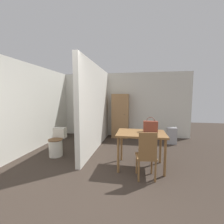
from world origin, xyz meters
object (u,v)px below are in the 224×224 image
at_px(dining_table, 141,137).
at_px(handbag, 150,126).
at_px(toilet, 57,144).
at_px(wooden_chair, 147,154).
at_px(wooden_cabinet, 120,116).
at_px(space_heater, 172,136).

xyz_separation_m(dining_table, handbag, (0.20, 0.10, 0.22)).
distance_m(dining_table, toilet, 2.26).
bearing_deg(handbag, dining_table, -153.32).
bearing_deg(handbag, wooden_chair, -100.34).
relative_size(wooden_chair, handbag, 2.80).
height_order(dining_table, wooden_cabinet, wooden_cabinet).
relative_size(dining_table, wooden_chair, 1.12).
bearing_deg(handbag, space_heater, 64.76).
bearing_deg(toilet, space_heater, 25.74).
distance_m(wooden_chair, toilet, 2.45).
bearing_deg(wooden_chair, toilet, 152.78).
relative_size(toilet, handbag, 2.14).
height_order(wooden_chair, handbag, handbag).
distance_m(wooden_chair, wooden_cabinet, 3.06).
height_order(handbag, space_heater, handbag).
bearing_deg(wooden_chair, handbag, 71.99).
bearing_deg(wooden_cabinet, space_heater, -16.59).
bearing_deg(toilet, dining_table, -8.41).
distance_m(dining_table, space_heater, 2.21).
xyz_separation_m(dining_table, toilet, (-2.21, 0.33, -0.38)).
relative_size(dining_table, handbag, 3.14).
bearing_deg(handbag, wooden_cabinet, 112.05).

